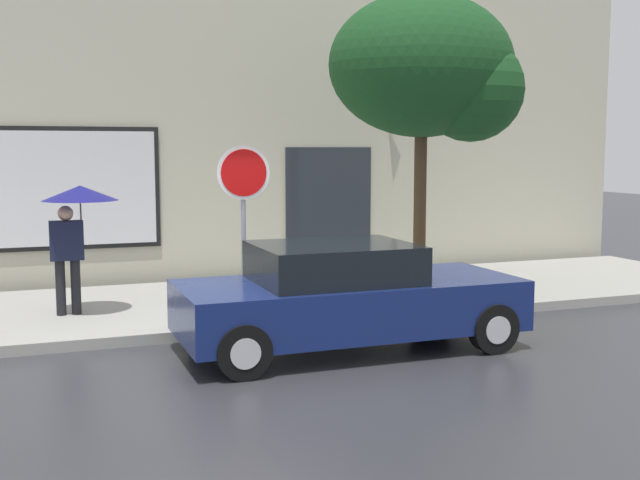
{
  "coord_description": "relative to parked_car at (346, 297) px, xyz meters",
  "views": [
    {
      "loc": [
        -2.38,
        -9.26,
        2.58
      ],
      "look_at": [
        1.76,
        1.8,
        1.2
      ],
      "focal_mm": 44.17,
      "sensor_mm": 36.0,
      "label": 1
    }
  ],
  "objects": [
    {
      "name": "ground_plane",
      "position": [
        -1.41,
        0.09,
        -0.68
      ],
      "size": [
        60.0,
        60.0,
        0.0
      ],
      "primitive_type": "plane",
      "color": "#333338"
    },
    {
      "name": "sidewalk",
      "position": [
        -1.41,
        3.09,
        -0.61
      ],
      "size": [
        20.0,
        4.0,
        0.15
      ],
      "primitive_type": "cube",
      "color": "#A3A099",
      "rests_on": "ground"
    },
    {
      "name": "building_facade",
      "position": [
        -1.42,
        5.59,
        2.8
      ],
      "size": [
        20.0,
        0.67,
        7.0
      ],
      "color": "beige",
      "rests_on": "ground"
    },
    {
      "name": "parked_car",
      "position": [
        0.0,
        0.0,
        0.0
      ],
      "size": [
        4.36,
        1.89,
        1.38
      ],
      "color": "navy",
      "rests_on": "ground"
    },
    {
      "name": "pedestrian_with_umbrella",
      "position": [
        -3.11,
        2.75,
        1.01
      ],
      "size": [
        1.09,
        1.09,
        1.89
      ],
      "color": "black",
      "rests_on": "sidewalk"
    },
    {
      "name": "street_tree",
      "position": [
        2.32,
        2.07,
        3.12
      ],
      "size": [
        3.02,
        2.57,
        4.87
      ],
      "color": "#4C3823",
      "rests_on": "sidewalk"
    },
    {
      "name": "stop_sign",
      "position": [
        -0.92,
        1.56,
        1.21
      ],
      "size": [
        0.76,
        0.1,
        2.47
      ],
      "color": "gray",
      "rests_on": "sidewalk"
    }
  ]
}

